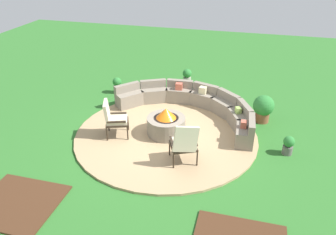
{
  "coord_description": "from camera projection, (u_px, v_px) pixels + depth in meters",
  "views": [
    {
      "loc": [
        2.06,
        -7.53,
        4.79
      ],
      "look_at": [
        0.0,
        0.2,
        0.45
      ],
      "focal_mm": 35.57,
      "sensor_mm": 36.0,
      "label": 1
    }
  ],
  "objects": [
    {
      "name": "lounge_chair_front_right",
      "position": [
        184.0,
        143.0,
        7.69
      ],
      "size": [
        0.78,
        0.79,
        1.09
      ],
      "rotation": [
        0.0,
        0.0,
        6.71
      ],
      "color": "#2D2319",
      "rests_on": "patio_circle"
    },
    {
      "name": "lounge_chair_front_left",
      "position": [
        114.0,
        118.0,
        8.79
      ],
      "size": [
        0.74,
        0.7,
        1.01
      ],
      "rotation": [
        0.0,
        0.0,
        5.05
      ],
      "color": "#2D2319",
      "rests_on": "patio_circle"
    },
    {
      "name": "patio_circle",
      "position": [
        166.0,
        134.0,
        9.14
      ],
      "size": [
        4.95,
        4.95,
        0.06
      ],
      "primitive_type": "cylinder",
      "color": "tan",
      "rests_on": "ground_plane"
    },
    {
      "name": "potted_plant_1",
      "position": [
        117.0,
        85.0,
        11.53
      ],
      "size": [
        0.3,
        0.3,
        0.56
      ],
      "color": "#A89E8E",
      "rests_on": "ground_plane"
    },
    {
      "name": "potted_plant_0",
      "position": [
        187.0,
        77.0,
        12.05
      ],
      "size": [
        0.32,
        0.32,
        0.64
      ],
      "color": "#A89E8E",
      "rests_on": "ground_plane"
    },
    {
      "name": "mulch_bed_left",
      "position": [
        18.0,
        203.0,
        6.78
      ],
      "size": [
        1.65,
        1.5,
        0.04
      ],
      "primitive_type": "cube",
      "color": "#472B19",
      "rests_on": "ground_plane"
    },
    {
      "name": "fire_pit",
      "position": [
        166.0,
        124.0,
        8.98
      ],
      "size": [
        1.04,
        1.04,
        0.77
      ],
      "color": "gray",
      "rests_on": "patio_circle"
    },
    {
      "name": "potted_plant_3",
      "position": [
        263.0,
        107.0,
        9.63
      ],
      "size": [
        0.61,
        0.61,
        0.82
      ],
      "color": "brown",
      "rests_on": "ground_plane"
    },
    {
      "name": "curved_stone_bench",
      "position": [
        194.0,
        104.0,
        10.08
      ],
      "size": [
        4.34,
        2.66,
        0.69
      ],
      "color": "gray",
      "rests_on": "patio_circle"
    },
    {
      "name": "ground_plane",
      "position": [
        166.0,
        135.0,
        9.15
      ],
      "size": [
        24.0,
        24.0,
        0.0
      ],
      "primitive_type": "plane",
      "color": "#2D6B28"
    },
    {
      "name": "potted_plant_2",
      "position": [
        288.0,
        145.0,
        8.25
      ],
      "size": [
        0.28,
        0.28,
        0.5
      ],
      "color": "#605B56",
      "rests_on": "ground_plane"
    }
  ]
}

